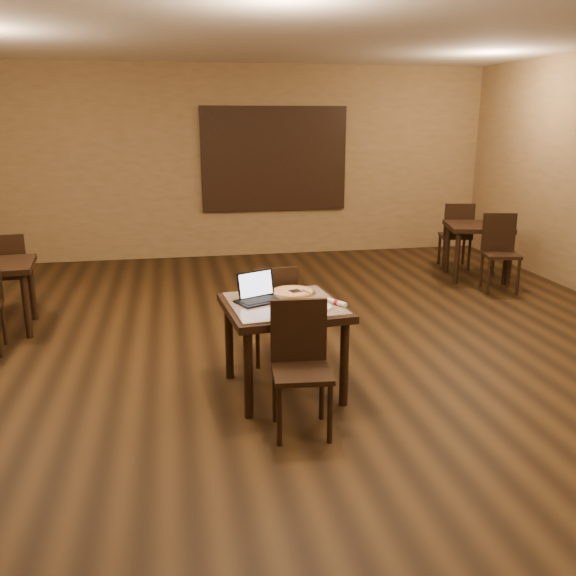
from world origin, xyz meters
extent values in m
plane|color=black|center=(0.00, 0.00, 0.00)|extent=(10.00, 10.00, 0.00)
cube|color=#91704A|center=(0.00, 5.00, 1.50)|extent=(8.00, 0.02, 3.00)
cube|color=silver|center=(0.00, 0.00, 3.00)|extent=(8.00, 10.00, 0.02)
cube|color=#285394|center=(0.50, 4.97, 1.55)|extent=(2.20, 0.04, 1.50)
cube|color=black|center=(0.50, 4.95, 1.55)|extent=(2.34, 0.02, 1.64)
cylinder|color=black|center=(-0.65, -0.68, 0.35)|extent=(0.07, 0.07, 0.71)
cylinder|color=black|center=(-0.72, 0.08, 0.35)|extent=(0.07, 0.07, 0.71)
cylinder|color=black|center=(0.10, -0.60, 0.35)|extent=(0.07, 0.07, 0.71)
cylinder|color=black|center=(0.03, 0.15, 0.35)|extent=(0.07, 0.07, 0.71)
cube|color=black|center=(-0.31, -0.26, 0.72)|extent=(1.00, 1.00, 0.06)
cube|color=navy|center=(-0.31, -0.26, 0.76)|extent=(0.91, 0.91, 0.02)
cylinder|color=black|center=(-0.50, -1.12, 0.22)|extent=(0.04, 0.04, 0.44)
cylinder|color=black|center=(-0.47, -0.77, 0.22)|extent=(0.04, 0.04, 0.44)
cylinder|color=black|center=(-0.15, -1.15, 0.22)|extent=(0.04, 0.04, 0.44)
cylinder|color=black|center=(-0.12, -0.80, 0.22)|extent=(0.04, 0.04, 0.44)
cube|color=black|center=(-0.31, -0.96, 0.46)|extent=(0.44, 0.44, 0.04)
cube|color=black|center=(-0.30, -0.78, 0.71)|extent=(0.41, 0.07, 0.47)
cylinder|color=black|center=(-0.16, 0.63, 0.21)|extent=(0.04, 0.04, 0.43)
cylinder|color=black|center=(-0.12, 0.29, 0.21)|extent=(0.04, 0.04, 0.43)
cylinder|color=black|center=(-0.50, 0.58, 0.21)|extent=(0.04, 0.04, 0.43)
cylinder|color=black|center=(-0.45, 0.24, 0.21)|extent=(0.04, 0.04, 0.43)
cube|color=black|center=(-0.31, 0.44, 0.45)|extent=(0.45, 0.45, 0.04)
cube|color=black|center=(-0.28, 0.26, 0.69)|extent=(0.40, 0.09, 0.46)
cube|color=black|center=(-0.51, -0.21, 0.77)|extent=(0.40, 0.35, 0.02)
cube|color=black|center=(-0.51, -0.10, 0.88)|extent=(0.32, 0.18, 0.22)
cube|color=silver|center=(-0.51, -0.10, 0.88)|extent=(0.29, 0.16, 0.19)
cylinder|color=white|center=(-0.09, -0.44, 0.77)|extent=(0.25, 0.25, 0.01)
cylinder|color=silver|center=(-0.19, -0.02, 0.77)|extent=(0.39, 0.39, 0.01)
cylinder|color=beige|center=(-0.19, -0.02, 0.78)|extent=(0.33, 0.33, 0.02)
torus|color=gold|center=(-0.19, -0.02, 0.78)|extent=(0.34, 0.34, 0.02)
cube|color=silver|center=(-0.17, -0.04, 0.79)|extent=(0.16, 0.25, 0.01)
cylinder|color=white|center=(0.09, -0.40, 0.78)|extent=(0.13, 0.18, 0.04)
cylinder|color=#A71416|center=(0.09, -0.40, 0.78)|extent=(0.06, 0.05, 0.04)
cylinder|color=black|center=(2.60, 2.63, 0.36)|extent=(0.07, 0.07, 0.73)
cylinder|color=black|center=(2.76, 3.26, 0.36)|extent=(0.07, 0.07, 0.73)
cylinder|color=black|center=(3.24, 2.47, 0.36)|extent=(0.07, 0.07, 0.73)
cylinder|color=black|center=(3.40, 3.10, 0.36)|extent=(0.07, 0.07, 0.73)
cube|color=black|center=(3.00, 2.86, 0.74)|extent=(0.99, 0.99, 0.06)
cylinder|color=black|center=(2.78, 2.07, 0.23)|extent=(0.04, 0.04, 0.46)
cylinder|color=black|center=(2.87, 2.42, 0.23)|extent=(0.04, 0.04, 0.46)
cylinder|color=black|center=(3.13, 1.98, 0.23)|extent=(0.04, 0.04, 0.46)
cylinder|color=black|center=(3.22, 2.33, 0.23)|extent=(0.04, 0.04, 0.46)
cube|color=black|center=(3.00, 2.20, 0.48)|extent=(0.52, 0.52, 0.04)
cube|color=black|center=(3.05, 2.39, 0.75)|extent=(0.43, 0.14, 0.49)
cylinder|color=black|center=(3.22, 3.66, 0.23)|extent=(0.04, 0.04, 0.46)
cylinder|color=black|center=(3.13, 3.31, 0.23)|extent=(0.04, 0.04, 0.46)
cylinder|color=black|center=(2.87, 3.75, 0.23)|extent=(0.04, 0.04, 0.46)
cylinder|color=black|center=(2.78, 3.40, 0.23)|extent=(0.04, 0.04, 0.46)
cube|color=black|center=(3.00, 3.53, 0.48)|extent=(0.52, 0.52, 0.04)
cube|color=black|center=(2.95, 3.34, 0.75)|extent=(0.43, 0.14, 0.49)
cylinder|color=black|center=(-2.65, 1.47, 0.35)|extent=(0.07, 0.07, 0.70)
cylinder|color=black|center=(-2.72, 2.10, 0.35)|extent=(0.07, 0.07, 0.70)
cylinder|color=black|center=(-2.84, 1.31, 0.22)|extent=(0.04, 0.04, 0.44)
cylinder|color=black|center=(-2.84, 2.58, 0.22)|extent=(0.04, 0.04, 0.44)
cylinder|color=black|center=(-2.81, 2.23, 0.22)|extent=(0.04, 0.04, 0.44)
cube|color=black|center=(-3.00, 2.39, 0.46)|extent=(0.45, 0.45, 0.04)
cube|color=black|center=(-2.98, 2.20, 0.72)|extent=(0.41, 0.08, 0.47)
camera|label=1|loc=(-1.15, -4.83, 2.18)|focal=38.00mm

